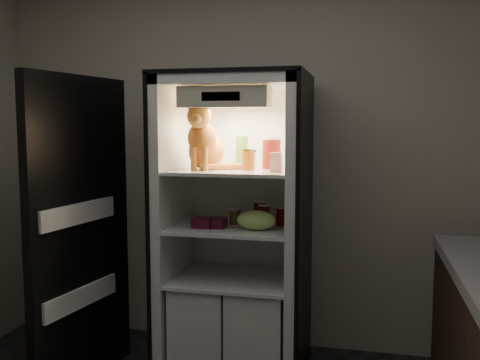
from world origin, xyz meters
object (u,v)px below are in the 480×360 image
(pepper_jar, at_px, (272,153))
(berry_box_left, at_px, (203,223))
(tabby_cat, at_px, (204,143))
(condiment_jar, at_px, (235,216))
(parmesan_shaker, at_px, (242,152))
(cream_carton, at_px, (276,162))
(refrigerator, at_px, (236,246))
(soda_can_c, at_px, (264,216))
(soda_can_a, at_px, (259,212))
(grape_bag, at_px, (256,220))
(soda_can_b, at_px, (281,217))
(salsa_jar, at_px, (248,159))
(mayo_tub, at_px, (250,159))
(berry_box_right, at_px, (216,223))

(pepper_jar, height_order, berry_box_left, pepper_jar)
(tabby_cat, height_order, condiment_jar, tabby_cat)
(parmesan_shaker, bearing_deg, condiment_jar, -114.26)
(cream_carton, distance_m, condiment_jar, 0.48)
(refrigerator, relative_size, soda_can_c, 13.88)
(tabby_cat, distance_m, soda_can_a, 0.57)
(refrigerator, bearing_deg, tabby_cat, -149.67)
(parmesan_shaker, distance_m, pepper_jar, 0.19)
(parmesan_shaker, bearing_deg, cream_carton, -41.03)
(refrigerator, relative_size, tabby_cat, 4.36)
(soda_can_a, bearing_deg, grape_bag, -83.42)
(cream_carton, xyz_separation_m, soda_can_a, (-0.15, 0.26, -0.34))
(cream_carton, bearing_deg, tabby_cat, 169.10)
(tabby_cat, distance_m, soda_can_b, 0.66)
(salsa_jar, distance_m, soda_can_a, 0.39)
(soda_can_b, relative_size, berry_box_left, 0.98)
(parmesan_shaker, bearing_deg, pepper_jar, -4.36)
(mayo_tub, xyz_separation_m, grape_bag, (0.09, -0.26, -0.35))
(soda_can_b, distance_m, soda_can_c, 0.12)
(refrigerator, bearing_deg, grape_bag, -46.66)
(berry_box_right, bearing_deg, berry_box_left, -167.42)
(soda_can_c, xyz_separation_m, condiment_jar, (-0.19, 0.05, -0.02))
(tabby_cat, relative_size, soda_can_a, 3.23)
(cream_carton, xyz_separation_m, berry_box_left, (-0.45, 0.02, -0.38))
(cream_carton, relative_size, soda_can_a, 0.85)
(parmesan_shaker, distance_m, soda_can_a, 0.40)
(salsa_jar, xyz_separation_m, pepper_jar, (0.12, 0.13, 0.03))
(pepper_jar, bearing_deg, condiment_jar, -167.30)
(soda_can_c, bearing_deg, grape_bag, -108.30)
(mayo_tub, height_order, pepper_jar, pepper_jar)
(tabby_cat, bearing_deg, pepper_jar, 12.90)
(soda_can_c, relative_size, condiment_jar, 1.35)
(refrigerator, height_order, grape_bag, refrigerator)
(refrigerator, bearing_deg, berry_box_left, -133.97)
(pepper_jar, distance_m, soda_can_c, 0.39)
(parmesan_shaker, xyz_separation_m, pepper_jar, (0.19, -0.01, -0.00))
(refrigerator, xyz_separation_m, soda_can_b, (0.29, -0.01, 0.21))
(cream_carton, height_order, grape_bag, cream_carton)
(berry_box_left, xyz_separation_m, berry_box_right, (0.08, 0.02, -0.00))
(pepper_jar, bearing_deg, berry_box_left, -153.91)
(grape_bag, bearing_deg, soda_can_b, 52.44)
(salsa_jar, relative_size, soda_can_a, 0.97)
(berry_box_right, bearing_deg, condiment_jar, 54.81)
(refrigerator, relative_size, berry_box_right, 16.57)
(parmesan_shaker, xyz_separation_m, soda_can_c, (0.17, -0.11, -0.38))
(soda_can_b, bearing_deg, soda_can_c, -143.09)
(cream_carton, xyz_separation_m, condiment_jar, (-0.29, 0.16, -0.36))
(tabby_cat, bearing_deg, soda_can_c, -0.74)
(parmesan_shaker, distance_m, mayo_tub, 0.08)
(refrigerator, relative_size, soda_can_b, 16.53)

